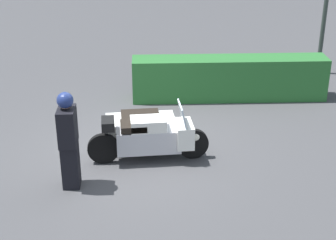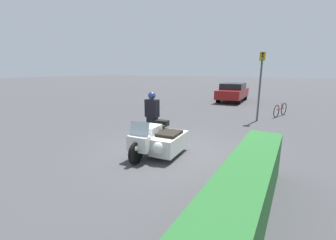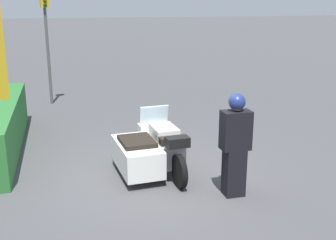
{
  "view_description": "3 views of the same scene",
  "coord_description": "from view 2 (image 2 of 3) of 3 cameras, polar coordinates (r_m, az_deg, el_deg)",
  "views": [
    {
      "loc": [
        0.38,
        -9.18,
        4.78
      ],
      "look_at": [
        0.75,
        -0.25,
        0.78
      ],
      "focal_mm": 55.0,
      "sensor_mm": 36.0,
      "label": 1
    },
    {
      "loc": [
        5.81,
        3.35,
        2.54
      ],
      "look_at": [
        0.57,
        0.32,
        1.18
      ],
      "focal_mm": 24.0,
      "sensor_mm": 36.0,
      "label": 2
    },
    {
      "loc": [
        -7.09,
        1.44,
        3.19
      ],
      "look_at": [
        -0.41,
        -0.27,
        1.23
      ],
      "focal_mm": 45.0,
      "sensor_mm": 36.0,
      "label": 3
    }
  ],
  "objects": [
    {
      "name": "bicycle_parked",
      "position": [
        14.04,
        26.61,
        2.28
      ],
      "size": [
        1.7,
        0.55,
        0.76
      ],
      "rotation": [
        0.0,
        0.0,
        -0.29
      ],
      "color": "black",
      "rests_on": "ground"
    },
    {
      "name": "traffic_light_far",
      "position": [
        11.99,
        22.47,
        10.15
      ],
      "size": [
        0.22,
        0.28,
        3.37
      ],
      "rotation": [
        0.0,
        0.0,
        0.16
      ],
      "color": "#4C4C4C",
      "rests_on": "ground"
    },
    {
      "name": "hedge_bush_curbside",
      "position": [
        4.01,
        18.73,
        -18.21
      ],
      "size": [
        4.78,
        0.73,
        1.05
      ],
      "primitive_type": "cube",
      "color": "#28662D",
      "rests_on": "ground"
    },
    {
      "name": "ground_plane",
      "position": [
        7.17,
        0.1,
        -8.08
      ],
      "size": [
        160.0,
        160.0,
        0.0
      ],
      "primitive_type": "plane",
      "color": "#424244"
    },
    {
      "name": "parked_car_background",
      "position": [
        19.26,
        16.13,
        6.92
      ],
      "size": [
        4.52,
        2.03,
        1.48
      ],
      "rotation": [
        0.0,
        0.0,
        3.18
      ],
      "color": "maroon",
      "rests_on": "ground"
    },
    {
      "name": "officer_rider",
      "position": [
        8.38,
        -4.05,
        1.55
      ],
      "size": [
        0.29,
        0.48,
        1.76
      ],
      "rotation": [
        0.0,
        0.0,
        0.01
      ],
      "color": "black",
      "rests_on": "ground"
    },
    {
      "name": "police_motorcycle",
      "position": [
        6.76,
        -2.1,
        -5.34
      ],
      "size": [
        2.33,
        1.23,
        1.14
      ],
      "rotation": [
        0.0,
        0.0,
        0.08
      ],
      "color": "black",
      "rests_on": "ground"
    }
  ]
}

